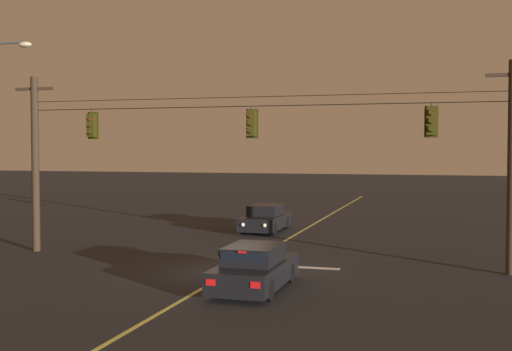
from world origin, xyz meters
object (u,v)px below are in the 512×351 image
(traffic_light_leftmost, at_px, (91,125))
(car_oncoming_lead, at_px, (265,219))
(traffic_light_left_inner, at_px, (251,123))
(traffic_light_centre, at_px, (431,121))
(car_waiting_near_lane, at_px, (254,269))

(traffic_light_leftmost, distance_m, car_oncoming_lead, 11.35)
(traffic_light_leftmost, height_order, traffic_light_left_inner, same)
(car_oncoming_lead, bearing_deg, traffic_light_left_inner, -78.03)
(traffic_light_centre, relative_size, car_waiting_near_lane, 0.28)
(traffic_light_leftmost, xyz_separation_m, car_waiting_near_lane, (8.31, -4.69, -4.64))
(traffic_light_leftmost, height_order, traffic_light_centre, same)
(traffic_light_left_inner, xyz_separation_m, car_oncoming_lead, (-1.94, 9.13, -4.64))
(traffic_light_left_inner, relative_size, car_oncoming_lead, 0.28)
(traffic_light_left_inner, xyz_separation_m, car_waiting_near_lane, (1.49, -4.69, -4.64))
(traffic_light_left_inner, distance_m, car_waiting_near_lane, 6.76)
(traffic_light_leftmost, distance_m, traffic_light_centre, 13.42)
(traffic_light_leftmost, bearing_deg, traffic_light_centre, 0.00)
(car_waiting_near_lane, bearing_deg, traffic_light_leftmost, 150.57)
(car_waiting_near_lane, bearing_deg, traffic_light_left_inner, 107.66)
(traffic_light_centre, xyz_separation_m, car_waiting_near_lane, (-5.11, -4.69, -4.64))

